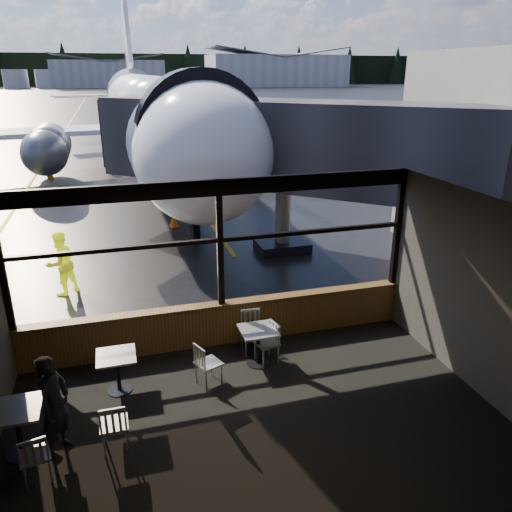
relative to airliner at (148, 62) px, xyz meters
name	(u,v)px	position (x,y,z in m)	size (l,w,h in m)	color
ground_plane	(113,95)	(-0.47, 100.11, -5.84)	(520.00, 520.00, 0.00)	black
carpet_floor	(264,435)	(-0.47, -22.89, -5.83)	(8.00, 6.00, 0.01)	black
ceiling	(265,223)	(-0.47, -22.89, -2.34)	(8.00, 6.00, 0.04)	#38332D
wall_right	(493,305)	(3.53, -22.89, -4.09)	(0.04, 6.00, 3.50)	#474139
wall_back	(360,496)	(-0.47, -25.89, -4.09)	(8.00, 0.04, 3.50)	#474139
window_sill	(222,324)	(-0.47, -19.89, -5.39)	(8.00, 0.28, 0.90)	#55391A
window_header	(218,187)	(-0.47, -19.89, -2.49)	(8.00, 0.18, 0.30)	black
mullion_left	(1,265)	(-4.42, -19.89, -3.64)	(0.12, 0.12, 2.60)	black
mullion_centre	(220,245)	(-0.47, -19.89, -3.64)	(0.12, 0.12, 2.60)	black
mullion_right	(398,228)	(3.48, -19.89, -3.64)	(0.12, 0.12, 2.60)	black
window_transom	(220,240)	(-0.47, -19.89, -3.54)	(8.00, 0.10, 0.08)	black
airliner	(148,62)	(0.00, 0.00, 0.00)	(31.87, 38.24, 11.69)	white
jet_bridge	(295,168)	(3.13, -14.39, -3.27)	(9.64, 11.78, 5.14)	#2D2D2F
cafe_table_near	(258,347)	(0.03, -20.88, -5.46)	(0.69, 0.69, 0.76)	#ABA59D
cafe_table_mid	(118,373)	(-2.62, -21.04, -5.47)	(0.67, 0.67, 0.74)	#A4A097
cafe_table_left	(19,432)	(-4.07, -22.27, -5.44)	(0.74, 0.74, 0.81)	gray
chair_near_e	(267,344)	(0.20, -20.89, -5.41)	(0.47, 0.47, 0.86)	beige
chair_near_w	(209,364)	(-1.03, -21.29, -5.41)	(0.47, 0.47, 0.86)	beige
chair_near_n	(252,333)	(0.04, -20.43, -5.40)	(0.49, 0.49, 0.89)	#A9A598
chair_mid_s	(114,425)	(-2.71, -22.53, -5.41)	(0.47, 0.47, 0.86)	#B1ABA0
chair_left_s	(35,456)	(-3.78, -22.88, -5.43)	(0.45, 0.45, 0.83)	#B3ADA1
passenger	(55,406)	(-3.51, -22.35, -5.03)	(0.60, 0.39, 1.63)	black
ground_crew	(61,263)	(-3.86, -16.29, -5.01)	(0.81, 0.63, 1.66)	#BFF219
cone_nose	(174,220)	(-0.37, -11.14, -5.61)	(0.34, 0.34, 0.47)	orange
cone_wing	(50,173)	(-5.62, -0.34, -5.59)	(0.36, 0.36, 0.50)	#FF5708
hangar_mid	(108,72)	(-0.47, 165.11, -0.84)	(38.00, 15.00, 10.00)	silver
hangar_right	(276,69)	(59.53, 158.11, 0.16)	(50.00, 20.00, 12.00)	silver
fuel_tank_a	(16,79)	(-30.47, 162.11, -2.84)	(8.00, 8.00, 6.00)	silver
fuel_tank_b	(48,79)	(-20.47, 162.11, -2.84)	(8.00, 8.00, 6.00)	silver
fuel_tank_c	(79,79)	(-10.47, 162.11, -2.84)	(8.00, 8.00, 6.00)	silver
treeline	(107,70)	(-0.47, 190.11, 0.16)	(360.00, 3.00, 12.00)	black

